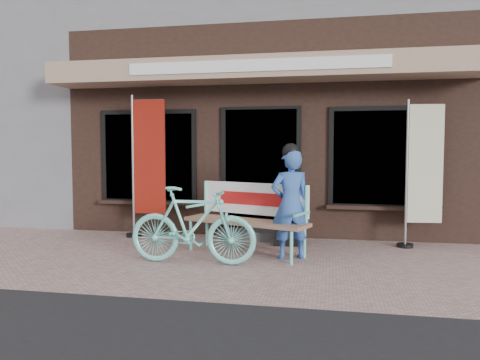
% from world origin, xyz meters
% --- Properties ---
extents(ground, '(70.00, 70.00, 0.00)m').
position_xyz_m(ground, '(0.00, 0.00, 0.00)').
color(ground, tan).
rests_on(ground, ground).
extents(storefront, '(7.00, 6.77, 6.00)m').
position_xyz_m(storefront, '(0.00, 4.96, 2.99)').
color(storefront, black).
rests_on(storefront, ground).
extents(bench, '(1.89, 1.09, 1.00)m').
position_xyz_m(bench, '(0.01, 0.74, 0.59)').
color(bench, '#6FDACB').
rests_on(bench, ground).
extents(person, '(0.63, 0.52, 1.57)m').
position_xyz_m(person, '(0.63, 0.50, 0.77)').
color(person, '#2F56A5').
rests_on(person, ground).
extents(bicycle, '(1.68, 0.48, 1.01)m').
position_xyz_m(bicycle, '(-0.59, -0.04, 0.50)').
color(bicycle, '#6FDACB').
rests_on(bicycle, ground).
extents(nobori_red, '(0.70, 0.27, 2.39)m').
position_xyz_m(nobori_red, '(-1.87, 1.57, 1.23)').
color(nobori_red, gray).
rests_on(nobori_red, ground).
extents(nobori_cream, '(0.66, 0.27, 2.23)m').
position_xyz_m(nobori_cream, '(2.51, 1.59, 1.15)').
color(nobori_cream, gray).
rests_on(nobori_cream, ground).
extents(menu_stand, '(0.49, 0.14, 0.96)m').
position_xyz_m(menu_stand, '(0.56, 1.30, 0.49)').
color(menu_stand, black).
rests_on(menu_stand, ground).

